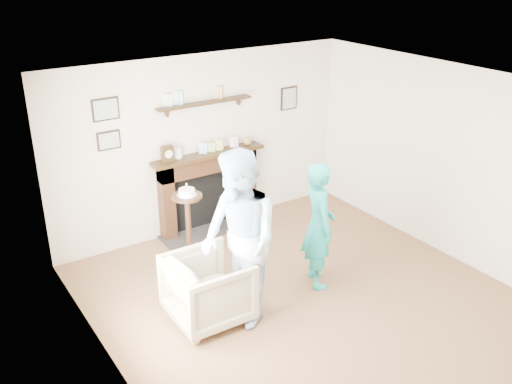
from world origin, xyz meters
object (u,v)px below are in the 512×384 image
Objects in this scene: pedestal_table at (188,218)px; armchair at (210,318)px; man at (241,317)px; woman at (316,282)px.

armchair is at bearing -106.29° from pedestal_table.
man is 1.16m from woman.
man reaches higher than armchair.
man is (0.29, -0.18, 0.00)m from armchair.
armchair is at bearing -117.56° from man.
pedestal_table is (0.30, 1.03, 0.73)m from armchair.
armchair is 0.34m from man.
woman is (1.45, -0.07, 0.00)m from armchair.
man reaches higher than woman.
woman is at bearing 99.36° from man.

